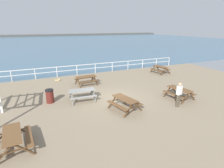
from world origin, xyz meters
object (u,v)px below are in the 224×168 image
picnic_table_near_right (82,92)px  picnic_table_seaward (12,137)px  picnic_table_far_right (125,101)px  picnic_table_far_left (160,68)px  visitor (179,93)px  picnic_table_mid_centre (179,91)px  picnic_table_near_left (86,78)px  litter_bin (50,96)px

picnic_table_near_right → picnic_table_seaward: size_ratio=0.97×
picnic_table_far_right → picnic_table_far_left: bearing=-64.2°
picnic_table_seaward → visitor: visitor is taller
picnic_table_seaward → visitor: 9.52m
picnic_table_near_right → picnic_table_mid_centre: 7.01m
picnic_table_near_left → picnic_table_near_right: bearing=-114.1°
picnic_table_near_left → picnic_table_far_left: (8.80, 0.75, 0.00)m
picnic_table_far_left → picnic_table_seaward: (-14.03, -8.16, 0.00)m
picnic_table_far_left → visitor: visitor is taller
picnic_table_near_right → picnic_table_seaward: (-4.03, -4.07, 0.00)m
picnic_table_far_right → picnic_table_near_right: bearing=25.0°
picnic_table_near_left → picnic_table_far_left: 8.83m
picnic_table_near_right → litter_bin: (-2.15, 0.46, -0.10)m
picnic_table_near_left → picnic_table_far_left: bearing=0.7°
picnic_table_seaward → picnic_table_near_right: bearing=-50.5°
picnic_table_near_left → picnic_table_mid_centre: bearing=-52.1°
picnic_table_near_left → litter_bin: bearing=-143.6°
picnic_table_near_right → visitor: visitor is taller
picnic_table_near_left → visitor: 8.13m
visitor → litter_bin: (-7.62, 4.03, -0.47)m
picnic_table_near_right → picnic_table_far_left: same height
picnic_table_mid_centre → picnic_table_far_right: size_ratio=0.95×
visitor → picnic_table_mid_centre: bearing=-58.0°
picnic_table_far_left → litter_bin: bearing=99.2°
picnic_table_near_left → picnic_table_near_right: size_ratio=1.01×
picnic_table_far_right → picnic_table_seaward: 6.30m
picnic_table_near_right → picnic_table_far_right: (2.08, -2.56, 0.00)m
picnic_table_near_right → picnic_table_mid_centre: bearing=-18.1°
picnic_table_far_left → picnic_table_far_right: same height
litter_bin → picnic_table_mid_centre: bearing=-19.1°
picnic_table_mid_centre → litter_bin: bearing=62.4°
picnic_table_mid_centre → litter_bin: 9.19m
picnic_table_far_left → picnic_table_seaward: bearing=112.8°
picnic_table_near_left → litter_bin: 4.42m
picnic_table_mid_centre → visitor: bearing=125.4°
visitor → picnic_table_seaward: bearing=81.2°
picnic_table_seaward → visitor: (9.50, 0.50, 0.36)m
picnic_table_mid_centre → picnic_table_far_left: 7.49m
picnic_table_far_left → visitor: size_ratio=1.19×
picnic_table_near_right → picnic_table_far_left: 10.81m
picnic_table_near_right → picnic_table_seaward: same height
picnic_table_far_right → visitor: visitor is taller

